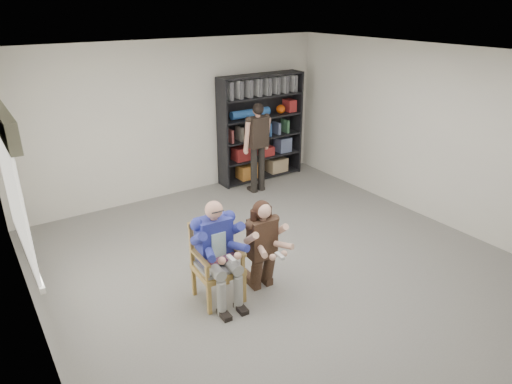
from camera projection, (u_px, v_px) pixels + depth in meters
room_shell at (297, 178)px, 5.54m from camera, size 6.00×7.00×2.80m
floor at (293, 276)px, 6.08m from camera, size 6.00×7.00×0.01m
window_left at (14, 185)px, 4.71m from camera, size 0.16×2.00×1.75m
armchair at (218, 263)px, 5.44m from camera, size 0.61×0.59×1.00m
seated_man at (217, 252)px, 5.38m from camera, size 0.60×0.81×1.30m
kneeling_woman at (264, 247)px, 5.60m from camera, size 0.54×0.82×1.19m
bookshelf at (261, 128)px, 9.06m from camera, size 1.80×0.38×2.10m
standing_man at (258, 149)px, 8.47m from camera, size 0.54×0.32×1.70m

